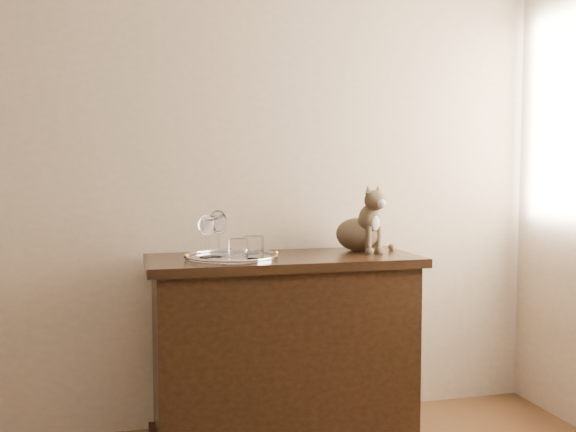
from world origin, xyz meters
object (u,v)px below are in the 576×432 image
wine_glass_a (209,236)px  tumbler_b (238,250)px  wine_glass_d (218,233)px  cat (359,218)px  wine_glass_b (219,236)px  tray (232,258)px  tumbler_a (254,247)px  sideboard (283,350)px  wine_glass_c (206,236)px

wine_glass_a → tumbler_b: size_ratio=1.96×
wine_glass_d → tumbler_b: (0.06, -0.15, -0.05)m
wine_glass_a → cat: cat is taller
wine_glass_b → wine_glass_d: wine_glass_d is taller
wine_glass_d → tumbler_b: bearing=-69.0°
tray → cat: bearing=10.9°
tumbler_a → wine_glass_b: bearing=130.9°
wine_glass_d → wine_glass_b: bearing=76.5°
sideboard → tray: bearing=-174.3°
tumbler_b → cat: (0.62, 0.25, 0.10)m
wine_glass_b → tumbler_a: size_ratio=1.82×
sideboard → wine_glass_a: 0.62m
wine_glass_c → wine_glass_d: bearing=26.6°
wine_glass_b → tray: bearing=-59.4°
wine_glass_b → tumbler_b: size_ratio=1.88×
wine_glass_c → tumbler_a: size_ratio=1.94×
wine_glass_c → tumbler_b: 0.18m
cat → tray: bearing=173.8°
wine_glass_c → tumbler_a: wine_glass_c is taller
sideboard → wine_glass_d: size_ratio=5.95×
tumbler_b → sideboard: bearing=33.1°
cat → sideboard: bearing=176.8°
wine_glass_a → wine_glass_c: 0.04m
wine_glass_b → cat: 0.68m
wine_glass_c → wine_glass_a: bearing=64.1°
wine_glass_a → wine_glass_c: (-0.02, -0.04, 0.00)m
wine_glass_c → wine_glass_d: size_ratio=0.91×
wine_glass_a → tumbler_b: bearing=-59.0°
sideboard → wine_glass_c: (-0.34, -0.03, 0.52)m
wine_glass_a → tumbler_a: wine_glass_a is taller
sideboard → tumbler_b: bearing=-146.9°
sideboard → wine_glass_a: wine_glass_a is taller
cat → wine_glass_d: bearing=170.8°
wine_glass_c → sideboard: bearing=4.2°
wine_glass_c → tumbler_b: bearing=-47.7°
wine_glass_a → wine_glass_c: size_ratio=0.98×
cat → wine_glass_b: bearing=166.9°
tray → wine_glass_d: (-0.06, 0.03, 0.10)m
tray → tumbler_a: size_ratio=4.22×
wine_glass_c → wine_glass_b: bearing=48.7°
sideboard → wine_glass_b: 0.59m
cat → wine_glass_a: bearing=169.8°
tumbler_a → cat: (0.55, 0.19, 0.10)m
wine_glass_a → wine_glass_b: (0.05, 0.04, -0.00)m
wine_glass_b → sideboard: bearing=-10.4°
wine_glass_a → wine_glass_b: size_ratio=1.05×
wine_glass_d → cat: size_ratio=0.64×
wine_glass_a → wine_glass_b: wine_glass_a is taller
wine_glass_d → tumbler_a: wine_glass_d is taller
wine_glass_a → wine_glass_d: wine_glass_d is taller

